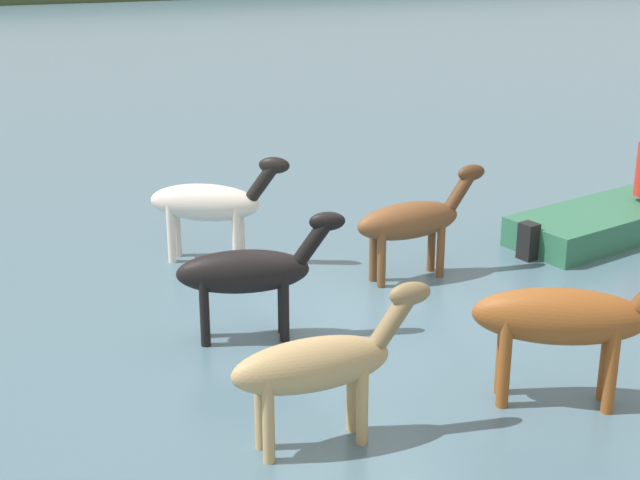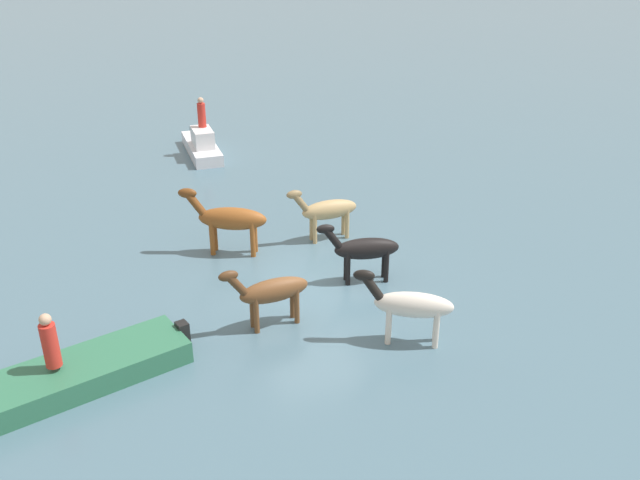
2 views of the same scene
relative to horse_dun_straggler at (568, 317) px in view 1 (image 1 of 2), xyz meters
The scene contains 7 objects.
ground_plane 3.31m from the horse_dun_straggler, 119.29° to the left, with size 180.25×180.25×0.00m, color #476675.
horse_dun_straggler is the anchor object (origin of this frame).
horse_mid_herd 4.07m from the horse_dun_straggler, 90.97° to the left, with size 2.16×0.65×1.67m.
horse_lead 2.91m from the horse_dun_straggler, behind, with size 2.19×0.55×1.70m.
horse_rear_stallion 4.04m from the horse_dun_straggler, 136.38° to the left, with size 2.20×0.82×1.70m.
horse_chestnut_trailing 6.39m from the horse_dun_straggler, 115.83° to the left, with size 2.15×1.37×1.75m.
boat_launch_far 6.74m from the horse_dun_straggler, 47.79° to the left, with size 5.22×2.75×0.75m.
Camera 1 is at (-4.17, -11.00, 5.42)m, focal length 53.54 mm.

